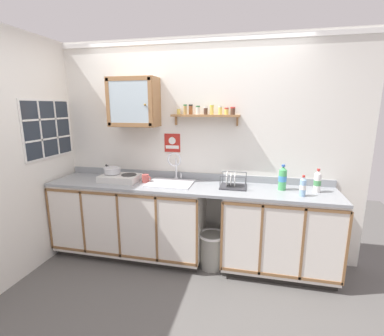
% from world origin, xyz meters
% --- Properties ---
extents(floor, '(6.23, 6.23, 0.00)m').
position_xyz_m(floor, '(0.00, 0.00, 0.00)').
color(floor, '#565451').
rests_on(floor, ground).
extents(back_wall, '(3.83, 0.07, 2.54)m').
position_xyz_m(back_wall, '(0.00, 0.58, 1.28)').
color(back_wall, silver).
rests_on(back_wall, ground).
extents(side_wall_left, '(0.05, 3.36, 2.54)m').
position_xyz_m(side_wall_left, '(-1.64, -0.32, 1.27)').
color(side_wall_left, silver).
rests_on(side_wall_left, ground).
extents(lower_cabinet_run, '(1.80, 0.58, 0.89)m').
position_xyz_m(lower_cabinet_run, '(-0.71, 0.27, 0.45)').
color(lower_cabinet_run, black).
rests_on(lower_cabinet_run, ground).
extents(lower_cabinet_run_right, '(1.19, 0.58, 0.89)m').
position_xyz_m(lower_cabinet_run_right, '(1.01, 0.27, 0.45)').
color(lower_cabinet_run_right, black).
rests_on(lower_cabinet_run_right, ground).
extents(countertop, '(3.19, 0.60, 0.03)m').
position_xyz_m(countertop, '(0.00, 0.27, 0.91)').
color(countertop, gray).
rests_on(countertop, lower_cabinet_run).
extents(backsplash, '(3.19, 0.02, 0.08)m').
position_xyz_m(backsplash, '(0.00, 0.55, 0.96)').
color(backsplash, gray).
rests_on(backsplash, countertop).
extents(sink, '(0.51, 0.43, 0.44)m').
position_xyz_m(sink, '(-0.20, 0.31, 0.92)').
color(sink, silver).
rests_on(sink, countertop).
extents(hot_plate_stove, '(0.44, 0.30, 0.08)m').
position_xyz_m(hot_plate_stove, '(-0.81, 0.27, 0.96)').
color(hot_plate_stove, silver).
rests_on(hot_plate_stove, countertop).
extents(saucepan, '(0.28, 0.28, 0.07)m').
position_xyz_m(saucepan, '(-0.92, 0.29, 1.04)').
color(saucepan, silver).
rests_on(saucepan, hot_plate_stove).
extents(bottle_water_blue_0, '(0.06, 0.06, 0.21)m').
position_xyz_m(bottle_water_blue_0, '(1.19, 0.16, 1.02)').
color(bottle_water_blue_0, '#8CB7E0').
rests_on(bottle_water_blue_0, countertop).
extents(bottle_soda_green_1, '(0.08, 0.08, 0.27)m').
position_xyz_m(bottle_soda_green_1, '(1.02, 0.33, 1.05)').
color(bottle_soda_green_1, '#4CB266').
rests_on(bottle_soda_green_1, countertop).
extents(bottle_opaque_white_2, '(0.07, 0.07, 0.24)m').
position_xyz_m(bottle_opaque_white_2, '(1.36, 0.33, 1.03)').
color(bottle_opaque_white_2, white).
rests_on(bottle_opaque_white_2, countertop).
extents(dish_rack, '(0.28, 0.26, 0.17)m').
position_xyz_m(dish_rack, '(0.50, 0.31, 0.96)').
color(dish_rack, '#333338').
rests_on(dish_rack, countertop).
extents(mug, '(0.12, 0.08, 0.09)m').
position_xyz_m(mug, '(-0.50, 0.29, 0.97)').
color(mug, '#B24C47').
rests_on(mug, countertop).
extents(wall_cabinet, '(0.56, 0.30, 0.55)m').
position_xyz_m(wall_cabinet, '(-0.66, 0.42, 1.83)').
color(wall_cabinet, '#996B42').
extents(spice_shelf, '(0.77, 0.14, 0.23)m').
position_xyz_m(spice_shelf, '(0.16, 0.49, 1.70)').
color(spice_shelf, '#996B42').
extents(warning_sign, '(0.19, 0.01, 0.22)m').
position_xyz_m(warning_sign, '(-0.25, 0.55, 1.35)').
color(warning_sign, '#B2261E').
extents(window, '(0.03, 0.76, 0.67)m').
position_xyz_m(window, '(-1.61, 0.14, 1.53)').
color(window, '#262D38').
extents(trash_bin, '(0.31, 0.31, 0.40)m').
position_xyz_m(trash_bin, '(0.30, 0.21, 0.21)').
color(trash_bin, gray).
rests_on(trash_bin, ground).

